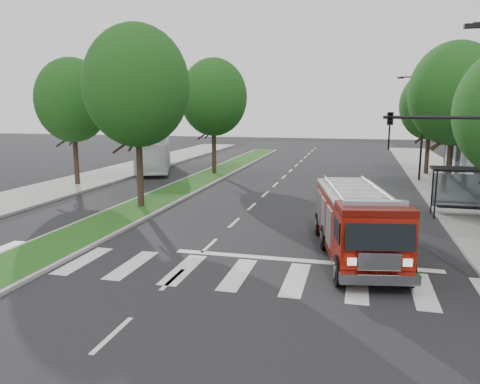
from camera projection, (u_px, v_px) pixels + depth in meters
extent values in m
plane|color=black|center=(209.00, 246.00, 19.47)|extent=(140.00, 140.00, 0.00)
cube|color=gray|center=(479.00, 210.00, 25.98)|extent=(5.00, 80.00, 0.15)
cube|color=gray|center=(55.00, 189.00, 32.48)|extent=(5.00, 80.00, 0.15)
cube|color=gray|center=(207.00, 177.00, 38.07)|extent=(3.00, 50.00, 0.14)
cube|color=#1E4212|center=(207.00, 176.00, 38.05)|extent=(2.60, 49.50, 0.02)
cylinder|color=black|center=(436.00, 195.00, 23.94)|extent=(0.08, 0.08, 2.50)
cylinder|color=black|center=(432.00, 191.00, 25.09)|extent=(0.08, 0.08, 2.50)
cube|color=black|center=(465.00, 169.00, 23.94)|extent=(3.20, 1.60, 0.12)
cube|color=#8C99A5|center=(460.00, 191.00, 24.84)|extent=(2.80, 0.04, 1.80)
cube|color=black|center=(462.00, 207.00, 24.30)|extent=(2.40, 0.40, 0.08)
cylinder|color=black|center=(449.00, 163.00, 29.66)|extent=(0.36, 0.36, 4.40)
ellipsoid|color=#123B10|center=(455.00, 94.00, 28.89)|extent=(5.60, 5.60, 6.44)
cylinder|color=black|center=(427.00, 152.00, 39.24)|extent=(0.36, 0.36, 3.96)
ellipsoid|color=#123B10|center=(431.00, 105.00, 38.54)|extent=(5.00, 5.00, 5.75)
cylinder|color=black|center=(140.00, 168.00, 26.22)|extent=(0.36, 0.36, 4.62)
ellipsoid|color=#123B10|center=(137.00, 86.00, 25.41)|extent=(5.80, 5.80, 6.67)
cylinder|color=black|center=(214.00, 149.00, 39.59)|extent=(0.36, 0.36, 4.40)
ellipsoid|color=#123B10|center=(214.00, 97.00, 38.82)|extent=(5.60, 5.60, 6.44)
cylinder|color=black|center=(76.00, 157.00, 33.91)|extent=(0.36, 0.36, 4.18)
ellipsoid|color=#123B10|center=(72.00, 100.00, 33.18)|extent=(5.20, 5.20, 5.98)
cube|color=black|center=(473.00, 26.00, 12.63)|extent=(0.45, 0.20, 0.12)
cylinder|color=black|center=(457.00, 118.00, 13.11)|extent=(4.00, 0.10, 0.10)
imported|color=black|center=(389.00, 131.00, 13.62)|extent=(0.18, 0.22, 1.10)
cylinder|color=black|center=(422.00, 130.00, 35.30)|extent=(0.16, 0.16, 8.00)
cylinder|color=black|center=(413.00, 77.00, 34.82)|extent=(1.80, 0.10, 0.10)
cube|color=black|center=(400.00, 78.00, 35.04)|extent=(0.45, 0.20, 0.12)
cube|color=#520904|center=(355.00, 244.00, 18.07)|extent=(3.73, 8.07, 0.23)
cube|color=maroon|center=(353.00, 215.00, 18.63)|extent=(3.38, 6.25, 1.85)
cube|color=maroon|center=(373.00, 241.00, 15.08)|extent=(2.59, 2.07, 1.94)
cube|color=#B2B2B7|center=(354.00, 191.00, 18.45)|extent=(3.38, 6.25, 0.11)
cylinder|color=#B2B2B7|center=(333.00, 187.00, 18.47)|extent=(1.13, 5.48, 0.09)
cylinder|color=#B2B2B7|center=(376.00, 187.00, 18.37)|extent=(1.13, 5.48, 0.09)
cube|color=silver|center=(379.00, 279.00, 14.19)|extent=(2.43, 0.77, 0.32)
cube|color=#8C99A5|center=(375.00, 203.00, 14.85)|extent=(2.06, 0.70, 0.17)
cylinder|color=black|center=(340.00, 271.00, 15.03)|extent=(0.51, 1.06, 1.02)
cylinder|color=black|center=(407.00, 272.00, 14.91)|extent=(0.51, 1.06, 1.02)
cylinder|color=black|center=(325.00, 237.00, 18.85)|extent=(0.51, 1.06, 1.02)
cylinder|color=black|center=(379.00, 238.00, 18.73)|extent=(0.51, 1.06, 1.02)
cylinder|color=black|center=(319.00, 224.00, 21.04)|extent=(0.51, 1.06, 1.02)
cylinder|color=black|center=(367.00, 225.00, 20.91)|extent=(0.51, 1.06, 1.02)
imported|color=silver|center=(154.00, 154.00, 42.16)|extent=(6.54, 11.38, 3.12)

